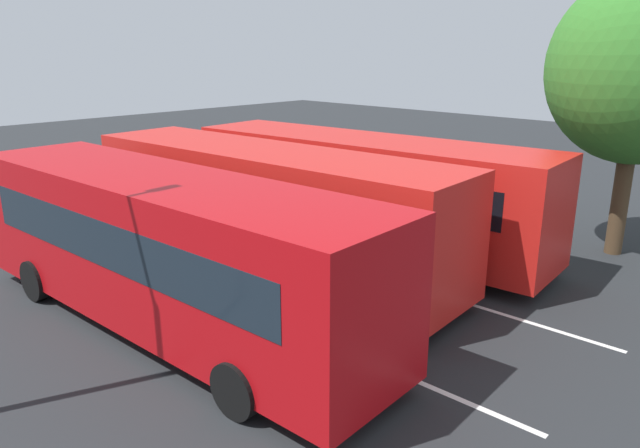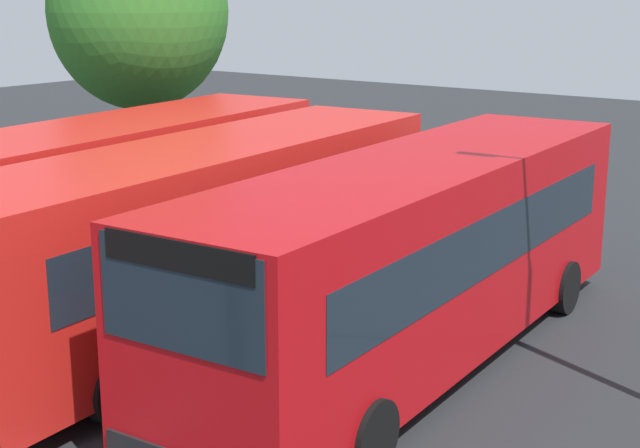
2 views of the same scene
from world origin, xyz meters
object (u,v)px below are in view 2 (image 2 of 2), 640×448
at_px(bus_center_right, 416,253).
at_px(depot_tree, 139,12).
at_px(bus_center_left, 205,231).
at_px(bus_far_left, 104,200).

height_order(bus_center_right, depot_tree, depot_tree).
bearing_deg(bus_center_left, bus_center_right, 100.43).
distance_m(bus_center_right, depot_tree, 12.33).
distance_m(bus_far_left, bus_center_left, 3.09).
bearing_deg(depot_tree, bus_center_left, 52.28).
distance_m(bus_far_left, bus_center_right, 6.44).
relative_size(bus_far_left, depot_tree, 1.45).
height_order(bus_center_left, depot_tree, depot_tree).
relative_size(bus_center_right, depot_tree, 1.44).
relative_size(bus_far_left, bus_center_left, 1.00).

